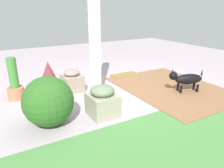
# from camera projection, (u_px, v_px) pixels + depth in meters

# --- Properties ---
(ground_plane) EXTENTS (12.00, 12.00, 0.00)m
(ground_plane) POSITION_uv_depth(u_px,v_px,m) (113.00, 94.00, 4.10)
(ground_plane) COLOR #A699A0
(brick_path) EXTENTS (1.80, 2.40, 0.02)m
(brick_path) POSITION_uv_depth(u_px,v_px,m) (171.00, 87.00, 4.41)
(brick_path) COLOR brown
(brick_path) RESTS_ON ground
(porch_pillar) EXTENTS (0.15, 0.15, 2.40)m
(porch_pillar) POSITION_uv_depth(u_px,v_px,m) (94.00, 30.00, 3.66)
(porch_pillar) COLOR white
(porch_pillar) RESTS_ON ground
(stone_planter_nearest) EXTENTS (0.38, 0.43, 0.44)m
(stone_planter_nearest) POSITION_uv_depth(u_px,v_px,m) (72.00, 81.00, 4.20)
(stone_planter_nearest) COLOR gray
(stone_planter_nearest) RESTS_ON ground
(stone_planter_mid) EXTENTS (0.41, 0.43, 0.48)m
(stone_planter_mid) POSITION_uv_depth(u_px,v_px,m) (102.00, 101.00, 3.22)
(stone_planter_mid) COLOR gray
(stone_planter_mid) RESTS_ON ground
(round_shrub) EXTENTS (0.70, 0.70, 0.70)m
(round_shrub) POSITION_uv_depth(u_px,v_px,m) (48.00, 101.00, 2.92)
(round_shrub) COLOR #295D1F
(round_shrub) RESTS_ON ground
(terracotta_pot_tall) EXTENTS (0.28, 0.28, 0.77)m
(terracotta_pot_tall) POSITION_uv_depth(u_px,v_px,m) (15.00, 85.00, 3.79)
(terracotta_pot_tall) COLOR #BA6C4A
(terracotta_pot_tall) RESTS_ON ground
(terracotta_pot_spiky) EXTENTS (0.27, 0.27, 0.55)m
(terracotta_pot_spiky) POSITION_uv_depth(u_px,v_px,m) (49.00, 75.00, 4.36)
(terracotta_pot_spiky) COLOR #AF5941
(terracotta_pot_spiky) RESTS_ON ground
(dog) EXTENTS (0.68, 0.37, 0.47)m
(dog) POSITION_uv_depth(u_px,v_px,m) (186.00, 79.00, 4.09)
(dog) COLOR black
(dog) RESTS_ON ground
(doormat) EXTENTS (0.67, 0.36, 0.03)m
(doormat) POSITION_uv_depth(u_px,v_px,m) (125.00, 75.00, 5.19)
(doormat) COLOR olive
(doormat) RESTS_ON ground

